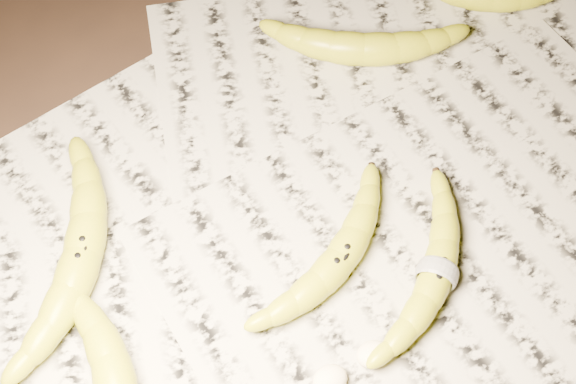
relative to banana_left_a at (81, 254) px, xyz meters
name	(u,v)px	position (x,y,z in m)	size (l,w,h in m)	color
ground	(294,222)	(0.20, -0.05, -0.03)	(3.00, 3.00, 0.00)	black
newspaper_patch	(322,245)	(0.21, -0.08, -0.02)	(0.90, 0.70, 0.01)	#A9A690
banana_left_a	(81,254)	(0.00, 0.00, 0.00)	(0.22, 0.06, 0.04)	gold
banana_center	(339,258)	(0.22, -0.11, 0.00)	(0.18, 0.05, 0.03)	gold
banana_taped	(438,272)	(0.29, -0.17, 0.00)	(0.19, 0.05, 0.03)	gold
banana_upper_a	(364,47)	(0.37, 0.11, 0.00)	(0.20, 0.06, 0.04)	gold
measuring_tape	(438,272)	(0.29, -0.17, 0.00)	(0.04, 0.04, 0.00)	white
flesh_chunk_a	(330,378)	(0.16, -0.21, -0.01)	(0.03, 0.03, 0.02)	#F5E7BD
flesh_chunk_c	(373,353)	(0.20, -0.21, -0.01)	(0.03, 0.03, 0.02)	#F5E7BD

